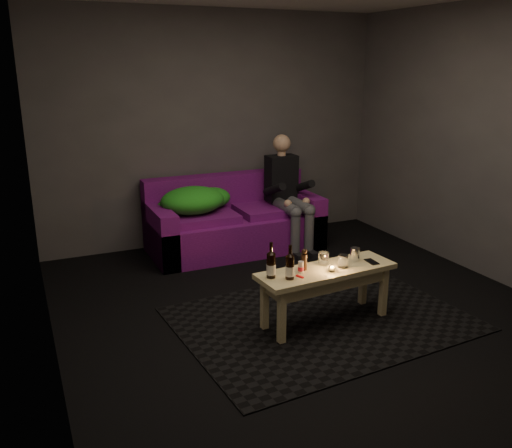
{
  "coord_description": "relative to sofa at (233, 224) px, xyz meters",
  "views": [
    {
      "loc": [
        -2.11,
        -3.59,
        2.02
      ],
      "look_at": [
        -0.07,
        0.94,
        0.54
      ],
      "focal_mm": 38.0,
      "sensor_mm": 36.0,
      "label": 1
    }
  ],
  "objects": [
    {
      "name": "tumbler_back",
      "position": [
        0.01,
        -1.91,
        0.22
      ],
      "size": [
        0.11,
        0.11,
        0.1
      ],
      "primitive_type": "cylinder",
      "rotation": [
        0.0,
        0.0,
        0.43
      ],
      "color": "white",
      "rests_on": "coffee_table"
    },
    {
      "name": "person",
      "position": [
        0.59,
        -0.15,
        0.36
      ],
      "size": [
        0.34,
        0.78,
        1.26
      ],
      "color": "black",
      "rests_on": "sofa"
    },
    {
      "name": "salt_shaker",
      "position": [
        -0.24,
        -1.99,
        0.22
      ],
      "size": [
        0.05,
        0.05,
        0.09
      ],
      "primitive_type": "cylinder",
      "rotation": [
        0.0,
        0.0,
        -0.25
      ],
      "color": "silver",
      "rests_on": "coffee_table"
    },
    {
      "name": "tumbler_front",
      "position": [
        0.12,
        -2.03,
        0.22
      ],
      "size": [
        0.09,
        0.09,
        0.1
      ],
      "primitive_type": "cylinder",
      "rotation": [
        0.0,
        0.0,
        -0.05
      ],
      "color": "white",
      "rests_on": "coffee_table"
    },
    {
      "name": "floor",
      "position": [
        -0.04,
        -1.82,
        -0.29
      ],
      "size": [
        4.5,
        4.5,
        0.0
      ],
      "primitive_type": "plane",
      "color": "black",
      "rests_on": "ground"
    },
    {
      "name": "red_lighter",
      "position": [
        -0.29,
        -2.07,
        0.18
      ],
      "size": [
        0.04,
        0.07,
        0.01
      ],
      "primitive_type": "cube",
      "rotation": [
        0.0,
        0.0,
        0.38
      ],
      "color": "red",
      "rests_on": "coffee_table"
    },
    {
      "name": "room",
      "position": [
        -0.04,
        -1.35,
        1.35
      ],
      "size": [
        4.5,
        4.5,
        4.5
      ],
      "color": "silver",
      "rests_on": "ground"
    },
    {
      "name": "smartphone",
      "position": [
        0.4,
        -2.03,
        0.18
      ],
      "size": [
        0.08,
        0.14,
        0.01
      ],
      "primitive_type": "cube",
      "rotation": [
        0.0,
        0.0,
        -0.06
      ],
      "color": "black",
      "rests_on": "coffee_table"
    },
    {
      "name": "pepper_mill",
      "position": [
        -0.19,
        -1.95,
        0.24
      ],
      "size": [
        0.05,
        0.05,
        0.13
      ],
      "primitive_type": "cylinder",
      "rotation": [
        0.0,
        0.0,
        -0.0
      ],
      "color": "black",
      "rests_on": "coffee_table"
    },
    {
      "name": "beer_bottle_b",
      "position": [
        -0.38,
        -2.07,
        0.27
      ],
      "size": [
        0.07,
        0.07,
        0.27
      ],
      "color": "black",
      "rests_on": "coffee_table"
    },
    {
      "name": "coffee_table",
      "position": [
        -0.01,
        -2.0,
        0.09
      ],
      "size": [
        1.16,
        0.44,
        0.47
      ],
      "rotation": [
        0.0,
        0.0,
        0.07
      ],
      "color": "tan",
      "rests_on": "rug"
    },
    {
      "name": "sofa",
      "position": [
        0.0,
        0.0,
        0.0
      ],
      "size": [
        1.88,
        0.85,
        0.81
      ],
      "color": "#5A0D61",
      "rests_on": "floor"
    },
    {
      "name": "steel_cup",
      "position": [
        0.3,
        -1.94,
        0.23
      ],
      "size": [
        0.09,
        0.09,
        0.11
      ],
      "primitive_type": "cylinder",
      "rotation": [
        0.0,
        0.0,
        0.14
      ],
      "color": "silver",
      "rests_on": "coffee_table"
    },
    {
      "name": "rug",
      "position": [
        -0.01,
        -1.95,
        -0.29
      ],
      "size": [
        2.4,
        1.82,
        0.01
      ],
      "primitive_type": "cube",
      "rotation": [
        0.0,
        0.0,
        0.07
      ],
      "color": "black",
      "rests_on": "floor"
    },
    {
      "name": "tealight",
      "position": [
        -0.0,
        -2.06,
        0.19
      ],
      "size": [
        0.05,
        0.05,
        0.04
      ],
      "color": "white",
      "rests_on": "coffee_table"
    },
    {
      "name": "beer_bottle_a",
      "position": [
        -0.49,
        -1.99,
        0.28
      ],
      "size": [
        0.07,
        0.07,
        0.28
      ],
      "color": "black",
      "rests_on": "coffee_table"
    },
    {
      "name": "green_blanket",
      "position": [
        -0.44,
        -0.01,
        0.32
      ],
      "size": [
        0.83,
        0.57,
        0.28
      ],
      "color": "#2D951B",
      "rests_on": "sofa"
    }
  ]
}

